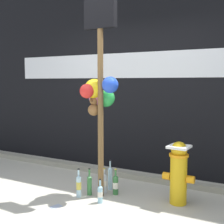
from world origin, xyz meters
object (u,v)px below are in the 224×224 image
Objects in this scene: fire_hydrant at (179,171)px; bottle_3 at (89,184)px; bottle_1 at (104,182)px; bottle_4 at (110,178)px; bottle_5 at (100,194)px; bottle_2 at (116,184)px; memorial_post at (99,84)px; bottle_0 at (79,185)px.

fire_hydrant reaches higher than bottle_3.
fire_hydrant reaches higher than bottle_1.
fire_hydrant is 1.02m from bottle_1.
bottle_3 is (-0.12, -0.17, 0.01)m from bottle_1.
fire_hydrant is 1.16m from bottle_3.
bottle_4 is at bearing 82.84° from bottle_1.
fire_hydrant is 0.99m from bottle_5.
memorial_post is at bearing -156.55° from bottle_2.
memorial_post reaches higher than bottle_2.
bottle_3 is at bearing -166.11° from fire_hydrant.
bottle_1 is 0.81× the size of bottle_4.
fire_hydrant is 2.14× the size of bottle_3.
bottle_0 is at bearing -124.81° from bottle_3.
memorial_post is at bearing -108.77° from bottle_1.
bottle_3 is at bearing -148.53° from bottle_2.
bottle_4 is (0.14, 0.31, 0.02)m from bottle_3.
bottle_5 is (0.15, -0.25, -1.33)m from memorial_post.
bottle_3 reaches higher than bottle_2.
fire_hydrant is 1.85× the size of bottle_4.
bottle_4 is (0.23, 0.43, 0.01)m from bottle_0.
memorial_post is at bearing 43.79° from bottle_3.
bottle_1 reaches higher than bottle_5.
bottle_4 reaches higher than bottle_3.
bottle_5 is at bearing -31.75° from bottle_3.
fire_hydrant is at bearing 6.02° from bottle_1.
bottle_4 is at bearing 62.23° from bottle_0.
bottle_3 is at bearing -114.68° from bottle_4.
bottle_0 is at bearing -125.68° from bottle_1.
bottle_3 is at bearing -136.21° from memorial_post.
bottle_2 is (0.17, 0.01, -0.00)m from bottle_1.
bottle_3 is (-0.10, -0.10, -1.31)m from memorial_post.
fire_hydrant reaches higher than bottle_5.
bottle_2 is 0.34m from bottle_5.
fire_hydrant is 0.99m from bottle_4.
bottle_0 is 0.49m from bottle_4.
fire_hydrant reaches higher than bottle_4.
bottle_3 reaches higher than bottle_1.
bottle_5 is (0.13, -0.33, -0.02)m from bottle_1.
memorial_post reaches higher than fire_hydrant.
bottle_4 is 1.38× the size of bottle_5.
bottle_2 is 1.15× the size of bottle_5.
memorial_post is 1.36m from bottle_5.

